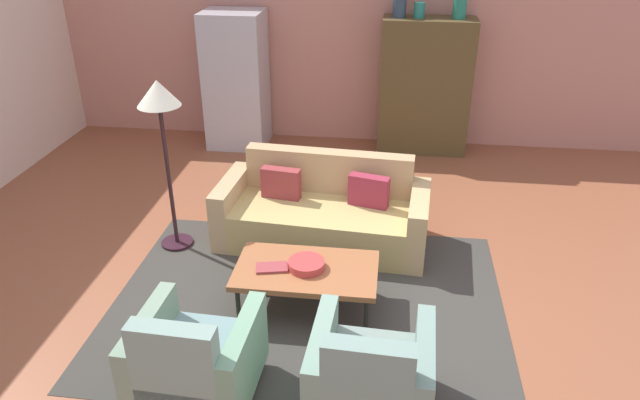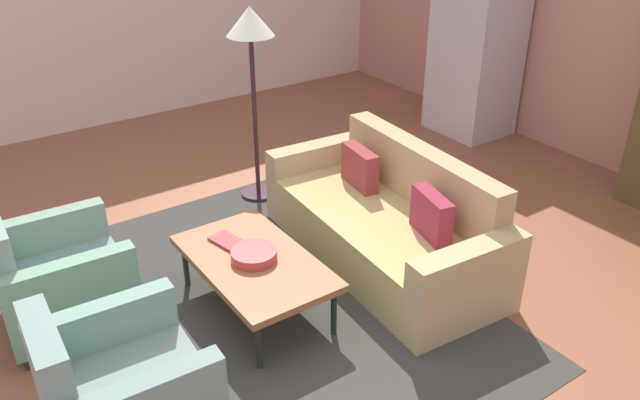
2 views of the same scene
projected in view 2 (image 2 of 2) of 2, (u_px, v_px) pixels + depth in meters
ground_plane at (263, 339)px, 4.20m from camera, size 10.65×10.65×0.00m
wall_left at (44, 6)px, 6.75m from camera, size 0.12×8.47×2.80m
area_rug at (263, 305)px, 4.52m from camera, size 3.40×2.60×0.01m
couch at (389, 224)px, 4.95m from camera, size 2.16×1.05×0.86m
coffee_table at (254, 263)px, 4.32m from camera, size 1.20×0.70×0.41m
armchair_left at (52, 281)px, 4.18m from camera, size 0.83×0.83×0.88m
armchair_right at (115, 393)px, 3.31m from camera, size 0.84×0.84×0.88m
fruit_bowl at (254, 255)px, 4.28m from camera, size 0.31×0.31×0.07m
book_stack at (228, 241)px, 4.48m from camera, size 0.29×0.21×0.02m
refrigerator at (476, 50)px, 6.99m from camera, size 0.80×0.73×1.85m
floor_lamp at (251, 40)px, 5.31m from camera, size 0.40×0.40×1.72m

